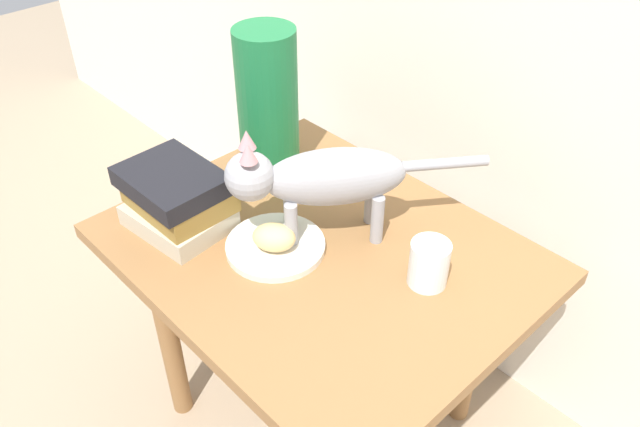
{
  "coord_description": "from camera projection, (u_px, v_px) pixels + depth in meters",
  "views": [
    {
      "loc": [
        0.66,
        -0.63,
        1.29
      ],
      "look_at": [
        0.0,
        0.0,
        0.58
      ],
      "focal_mm": 36.16,
      "sensor_mm": 36.0,
      "label": 1
    }
  ],
  "objects": [
    {
      "name": "ground_plane",
      "position": [
        320.0,
        409.0,
        1.51
      ],
      "size": [
        6.0,
        6.0,
        0.0
      ],
      "primitive_type": "plane",
      "color": "gray"
    },
    {
      "name": "side_table",
      "position": [
        320.0,
        274.0,
        1.25
      ],
      "size": [
        0.76,
        0.61,
        0.5
      ],
      "color": "olive",
      "rests_on": "ground"
    },
    {
      "name": "plate",
      "position": [
        276.0,
        246.0,
        1.2
      ],
      "size": [
        0.19,
        0.19,
        0.01
      ],
      "primitive_type": "cylinder",
      "color": "silver",
      "rests_on": "side_table"
    },
    {
      "name": "bread_roll",
      "position": [
        274.0,
        237.0,
        1.17
      ],
      "size": [
        0.1,
        0.09,
        0.05
      ],
      "primitive_type": "ellipsoid",
      "rotation": [
        0.0,
        0.0,
        0.61
      ],
      "color": "#E0BC7A",
      "rests_on": "plate"
    },
    {
      "name": "cat",
      "position": [
        319.0,
        178.0,
        1.15
      ],
      "size": [
        0.31,
        0.4,
        0.23
      ],
      "color": "#99999E",
      "rests_on": "side_table"
    },
    {
      "name": "book_stack",
      "position": [
        177.0,
        199.0,
        1.22
      ],
      "size": [
        0.2,
        0.17,
        0.12
      ],
      "color": "#BCB299",
      "rests_on": "side_table"
    },
    {
      "name": "green_vase",
      "position": [
        268.0,
        104.0,
        1.31
      ],
      "size": [
        0.13,
        0.13,
        0.32
      ],
      "primitive_type": "cylinder",
      "color": "#196B38",
      "rests_on": "side_table"
    },
    {
      "name": "candle_jar",
      "position": [
        429.0,
        266.0,
        1.11
      ],
      "size": [
        0.07,
        0.07,
        0.08
      ],
      "color": "silver",
      "rests_on": "side_table"
    }
  ]
}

